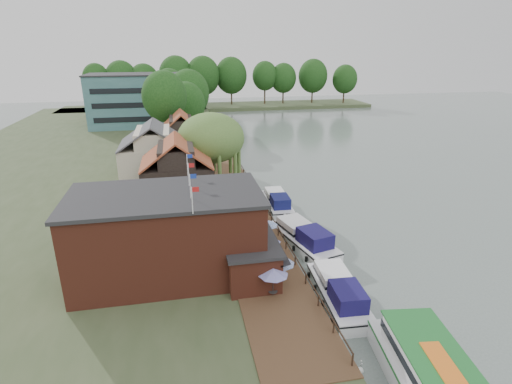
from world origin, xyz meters
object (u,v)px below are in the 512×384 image
umbrella_3 (266,231)px  cruiser_2 (277,200)px  umbrella_4 (255,222)px  cruiser_0 (339,288)px  pub (193,232)px  willow (211,153)px  cruiser_1 (303,235)px  cottage_a (177,173)px  cottage_c (182,139)px  swan (360,370)px  umbrella_0 (273,282)px  cottage_b (154,154)px  umbrella_2 (269,249)px  hotel_block (144,100)px  umbrella_1 (280,271)px  umbrella_5 (256,210)px

umbrella_3 → cruiser_2: size_ratio=0.25×
umbrella_3 → umbrella_4: same height
umbrella_3 → cruiser_0: 9.97m
pub → willow: 20.36m
cruiser_1 → cruiser_2: bearing=76.6°
cottage_a → cruiser_0: bearing=-59.4°
cottage_a → cottage_c: 19.03m
umbrella_4 → swan: bearing=-80.8°
umbrella_0 → cruiser_0: 5.41m
pub → cottage_b: size_ratio=2.08×
cottage_b → cottage_c: size_ratio=1.13×
cruiser_2 → swan: 27.29m
cottage_a → cruiser_1: bearing=-41.7°
umbrella_2 → umbrella_3: 3.68m
umbrella_4 → cruiser_0: (4.54, -11.33, -1.07)m
hotel_block → umbrella_3: (15.14, -67.19, -4.86)m
hotel_block → willow: bearing=-77.3°
umbrella_0 → swan: umbrella_0 is taller
umbrella_0 → umbrella_1: bearing=57.3°
umbrella_2 → cruiser_1: bearing=41.8°
pub → cruiser_1: pub is taller
swan → umbrella_2: bearing=102.8°
pub → umbrella_0: pub is taller
willow → umbrella_3: (3.64, -16.19, -3.93)m
hotel_block → cruiser_2: 59.79m
umbrella_1 → cruiser_0: bearing=-21.8°
umbrella_0 → umbrella_2: same height
cottage_a → umbrella_2: cottage_a is taller
willow → umbrella_0: (2.22, -25.04, -3.93)m
umbrella_5 → cruiser_2: umbrella_5 is taller
cottage_a → umbrella_0: bearing=-71.5°
umbrella_5 → cruiser_2: size_ratio=0.25×
umbrella_1 → hotel_block: bearing=101.1°
cottage_b → umbrella_3: (11.14, -21.19, -2.96)m
umbrella_3 → hotel_block: bearing=102.7°
cottage_c → umbrella_1: bearing=-79.9°
pub → swan: pub is taller
cruiser_1 → umbrella_3: bearing=171.8°
umbrella_1 → umbrella_4: bearing=91.1°
umbrella_5 → pub: bearing=-127.9°
cruiser_0 → pub: bearing=157.6°
cottage_a → umbrella_2: (7.61, -14.83, -2.96)m
cottage_a → umbrella_4: 12.05m
umbrella_3 → swan: bearing=-81.8°
hotel_block → cottage_a: size_ratio=2.95×
cottage_c → willow: size_ratio=0.82×
willow → pub: bearing=-99.9°
hotel_block → willow: 52.29m
cottage_a → umbrella_4: bearing=-50.2°
cruiser_0 → umbrella_5: bearing=107.6°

